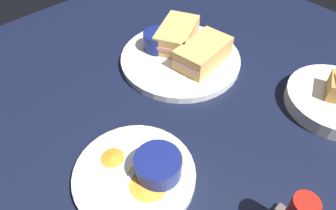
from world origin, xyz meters
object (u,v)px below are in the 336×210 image
ramekin_dark_sauce (157,40)px  spoon_by_dark_ramekin (178,53)px  sandwich_half_far (177,35)px  ramekin_light_gravy (158,165)px  plate_sandwich_main (180,59)px  bread_basket_rear (336,99)px  plate_chips_companion (135,175)px  spoon_by_gravy_ramekin (148,152)px  sandwich_half_near (203,53)px

ramekin_dark_sauce → spoon_by_dark_ramekin: bearing=111.4°
sandwich_half_far → ramekin_light_gravy: (27.29, 24.34, -0.40)cm
plate_sandwich_main → bread_basket_rear: bread_basket_rear is taller
plate_chips_companion → spoon_by_gravy_ramekin: 4.67cm
plate_chips_companion → bread_basket_rear: bread_basket_rear is taller
spoon_by_gravy_ramekin → spoon_by_dark_ramekin: bearing=-144.0°
plate_chips_companion → ramekin_light_gravy: bearing=140.2°
ramekin_dark_sauce → bread_basket_rear: bearing=111.8°
sandwich_half_near → bread_basket_rear: bread_basket_rear is taller
ramekin_dark_sauce → ramekin_light_gravy: (22.48, 25.94, -0.30)cm
sandwich_half_near → sandwich_half_far: 9.20cm
ramekin_dark_sauce → ramekin_light_gravy: ramekin_dark_sauce is taller
sandwich_half_far → spoon_by_dark_ramekin: bearing=50.2°
ramekin_light_gravy → spoon_by_gravy_ramekin: (-1.19, -4.04, -1.64)cm
sandwich_half_far → plate_sandwich_main: bearing=56.2°
sandwich_half_far → spoon_by_gravy_ramekin: size_ratio=1.54×
ramekin_dark_sauce → spoon_by_dark_ramekin: (-1.97, 5.01, -1.94)cm
spoon_by_dark_ramekin → ramekin_light_gravy: 32.22cm
spoon_by_gravy_ramekin → bread_basket_rear: bread_basket_rear is taller
ramekin_dark_sauce → bread_basket_rear: (-15.03, 37.55, -1.86)cm
spoon_by_dark_ramekin → bread_basket_rear: size_ratio=0.50×
ramekin_dark_sauce → bread_basket_rear: bread_basket_rear is taller
plate_chips_companion → ramekin_light_gravy: 4.89cm
plate_chips_companion → ramekin_light_gravy: ramekin_light_gravy is taller
plate_sandwich_main → bread_basket_rear: size_ratio=1.45×
plate_sandwich_main → ramekin_light_gravy: 31.58cm
ramekin_dark_sauce → plate_chips_companion: ramekin_dark_sauce is taller
bread_basket_rear → plate_sandwich_main: bearing=-67.3°
spoon_by_gravy_ramekin → plate_sandwich_main: bearing=-145.5°
spoon_by_gravy_ramekin → sandwich_half_far: bearing=-142.1°
sandwich_half_far → spoon_by_gravy_ramekin: 33.13cm
sandwich_half_near → ramekin_dark_sauce: sandwich_half_near is taller
sandwich_half_far → spoon_by_gravy_ramekin: (26.10, 20.30, -2.04)cm
spoon_by_dark_ramekin → ramekin_light_gravy: (24.45, 20.93, 1.64)cm
sandwich_half_near → spoon_by_gravy_ramekin: (25.48, 11.12, -2.04)cm
plate_chips_companion → spoon_by_dark_ramekin: bearing=-146.3°
plate_sandwich_main → sandwich_half_near: bearing=116.2°
sandwich_half_near → spoon_by_dark_ramekin: 6.51cm
ramekin_dark_sauce → bread_basket_rear: 40.49cm
spoon_by_gravy_ramekin → plate_chips_companion: bearing=19.0°
plate_sandwich_main → plate_chips_companion: size_ratio=1.36×
bread_basket_rear → ramekin_dark_sauce: bearing=-68.2°
spoon_by_gravy_ramekin → bread_basket_rear: 39.54cm
plate_chips_companion → ramekin_light_gravy: (-3.08, 2.56, 2.80)cm
plate_sandwich_main → spoon_by_dark_ramekin: size_ratio=2.88×
ramekin_light_gravy → spoon_by_gravy_ramekin: bearing=-106.5°
ramekin_dark_sauce → sandwich_half_far: bearing=161.6°
sandwich_half_far → spoon_by_dark_ramekin: size_ratio=1.55×
sandwich_half_near → ramekin_light_gravy: 30.68cm
plate_chips_companion → bread_basket_rear: bearing=160.8°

